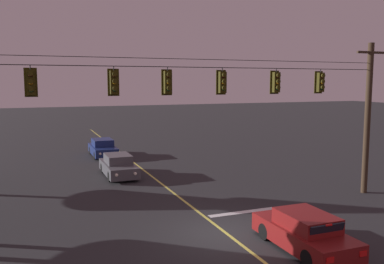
{
  "coord_description": "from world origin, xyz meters",
  "views": [
    {
      "loc": [
        -7.09,
        -14.27,
        6.01
      ],
      "look_at": [
        0.0,
        3.68,
        3.66
      ],
      "focal_mm": 38.51,
      "sensor_mm": 36.0,
      "label": 1
    }
  ],
  "objects": [
    {
      "name": "car_oncoming_trailing",
      "position": [
        -1.69,
        19.23,
        0.65
      ],
      "size": [
        1.8,
        4.42,
        1.39
      ],
      "color": "navy",
      "rests_on": "ground"
    },
    {
      "name": "car_waiting_near_lane",
      "position": [
        1.88,
        -2.55,
        0.65
      ],
      "size": [
        1.8,
        4.33,
        1.39
      ],
      "color": "maroon",
      "rests_on": "ground"
    },
    {
      "name": "traffic_light_leftmost",
      "position": [
        -7.01,
        2.66,
        6.0
      ],
      "size": [
        0.48,
        0.41,
        1.22
      ],
      "color": "black"
    },
    {
      "name": "car_oncoming_lead",
      "position": [
        -1.95,
        11.6,
        0.65
      ],
      "size": [
        1.8,
        4.42,
        1.39
      ],
      "color": "#4C4C51",
      "rests_on": "ground"
    },
    {
      "name": "lane_centre_stripe",
      "position": [
        0.0,
        8.68,
        0.0
      ],
      "size": [
        0.14,
        60.0,
        0.01
      ],
      "primitive_type": "cube",
      "color": "#D1C64C",
      "rests_on": "ground"
    },
    {
      "name": "traffic_light_right_inner",
      "position": [
        1.08,
        2.66,
        6.0
      ],
      "size": [
        0.48,
        0.41,
        1.22
      ],
      "color": "black"
    },
    {
      "name": "ground_plane",
      "position": [
        0.0,
        0.0,
        0.0
      ],
      "size": [
        180.0,
        180.0,
        0.0
      ],
      "primitive_type": "plane",
      "color": "#28282B"
    },
    {
      "name": "traffic_light_centre",
      "position": [
        -1.52,
        2.66,
        6.0
      ],
      "size": [
        0.48,
        0.41,
        1.22
      ],
      "color": "black"
    },
    {
      "name": "stop_bar_paint",
      "position": [
        1.9,
        2.08,
        0.0
      ],
      "size": [
        3.4,
        0.36,
        0.01
      ],
      "primitive_type": "cube",
      "color": "silver",
      "rests_on": "ground"
    },
    {
      "name": "traffic_light_far_right",
      "position": [
        6.52,
        2.66,
        6.0
      ],
      "size": [
        0.48,
        0.41,
        1.22
      ],
      "color": "black"
    },
    {
      "name": "traffic_light_left_inner",
      "position": [
        -3.83,
        2.66,
        6.0
      ],
      "size": [
        0.48,
        0.41,
        1.22
      ],
      "color": "black"
    },
    {
      "name": "signal_span_assembly",
      "position": [
        0.0,
        2.68,
        4.19
      ],
      "size": [
        21.23,
        0.32,
        8.05
      ],
      "color": "#38281C",
      "rests_on": "ground"
    },
    {
      "name": "traffic_light_rightmost",
      "position": [
        3.93,
        2.66,
        6.0
      ],
      "size": [
        0.48,
        0.41,
        1.22
      ],
      "color": "black"
    }
  ]
}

